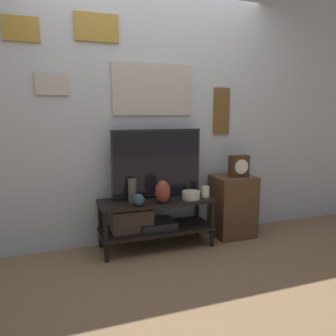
% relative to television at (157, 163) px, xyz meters
% --- Properties ---
extents(ground_plane, '(12.00, 12.00, 0.00)m').
position_rel_television_xyz_m(ground_plane, '(-0.04, -0.34, -0.84)').
color(ground_plane, '#846647').
extents(wall_back, '(6.40, 0.08, 2.70)m').
position_rel_television_xyz_m(wall_back, '(-0.04, 0.17, 0.52)').
color(wall_back, '#B2BCC6').
rests_on(wall_back, ground_plane).
extents(media_console, '(1.12, 0.42, 0.49)m').
position_rel_television_xyz_m(media_console, '(-0.12, -0.09, -0.53)').
color(media_console, black).
rests_on(media_console, ground_plane).
extents(television, '(0.91, 0.05, 0.69)m').
position_rel_television_xyz_m(television, '(0.00, 0.00, 0.00)').
color(television, black).
rests_on(television, media_console).
extents(vase_wide_bowl, '(0.18, 0.18, 0.08)m').
position_rel_television_xyz_m(vase_wide_bowl, '(0.29, -0.18, -0.31)').
color(vase_wide_bowl, beige).
rests_on(vase_wide_bowl, media_console).
extents(vase_urn_stoneware, '(0.15, 0.15, 0.22)m').
position_rel_television_xyz_m(vase_urn_stoneware, '(-0.01, -0.21, -0.24)').
color(vase_urn_stoneware, brown).
rests_on(vase_urn_stoneware, media_console).
extents(vase_round_glass, '(0.11, 0.11, 0.11)m').
position_rel_television_xyz_m(vase_round_glass, '(-0.25, -0.24, -0.30)').
color(vase_round_glass, '#2D4251').
rests_on(vase_round_glass, media_console).
extents(vase_tall_ceramic, '(0.08, 0.08, 0.22)m').
position_rel_television_xyz_m(vase_tall_ceramic, '(-0.28, -0.08, -0.24)').
color(vase_tall_ceramic, '#4C5647').
rests_on(vase_tall_ceramic, media_console).
extents(candle_jar, '(0.08, 0.08, 0.11)m').
position_rel_television_xyz_m(candle_jar, '(0.46, -0.17, -0.30)').
color(candle_jar, silver).
rests_on(candle_jar, media_console).
extents(side_table, '(0.43, 0.37, 0.66)m').
position_rel_television_xyz_m(side_table, '(0.84, -0.07, -0.51)').
color(side_table, '#513823').
rests_on(side_table, ground_plane).
extents(mantel_clock, '(0.21, 0.11, 0.23)m').
position_rel_television_xyz_m(mantel_clock, '(0.89, -0.10, -0.07)').
color(mantel_clock, '#422819').
rests_on(mantel_clock, side_table).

